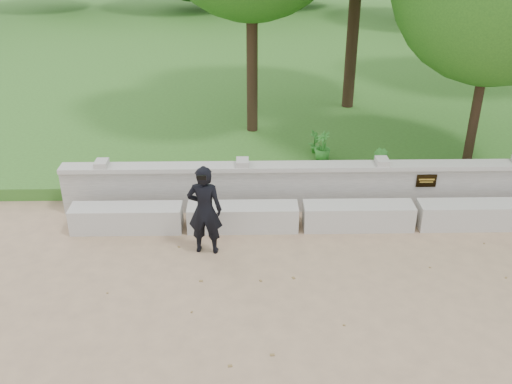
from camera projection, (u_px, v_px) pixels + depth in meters
ground at (449, 292)px, 8.30m from camera, size 80.00×80.00×0.00m
lawn at (326, 56)px, 20.73m from camera, size 40.00×22.00×0.25m
concrete_bench at (415, 215)px, 9.89m from camera, size 11.90×0.45×0.45m
parapet_wall at (407, 185)px, 10.41m from camera, size 12.50×0.35×0.90m
man_main at (205, 210)px, 8.96m from camera, size 0.59×0.53×1.51m
shrub_a at (314, 142)px, 12.21m from camera, size 0.30×0.33×0.51m
shrub_b at (380, 165)px, 10.98m from camera, size 0.42×0.44×0.62m
shrub_d at (323, 146)px, 11.84m from camera, size 0.41×0.43×0.62m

